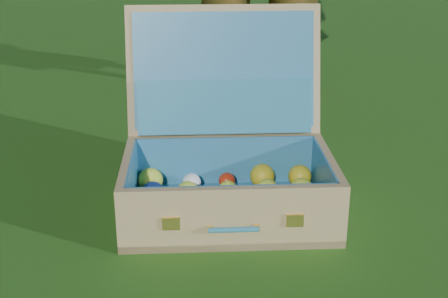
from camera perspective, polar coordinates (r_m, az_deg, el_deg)
ground at (r=1.65m, az=-5.46°, el=-4.69°), size 60.00×60.00×0.00m
suitcase at (r=1.57m, az=0.15°, el=-0.48°), size 0.56×0.52×0.48m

